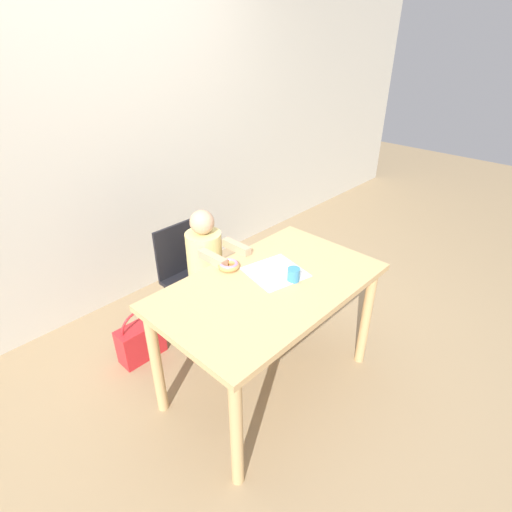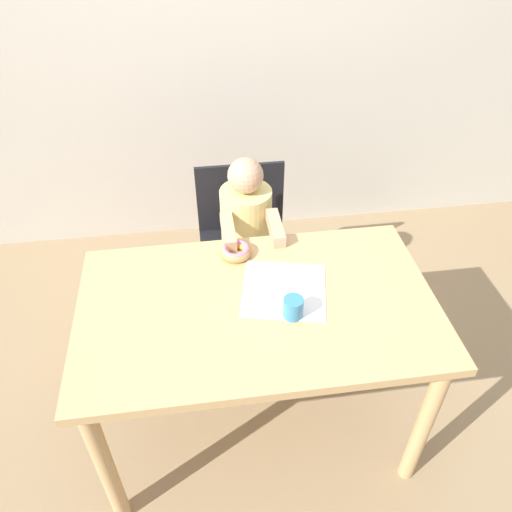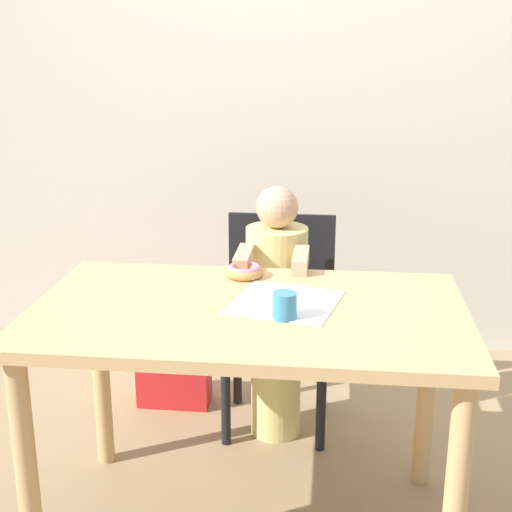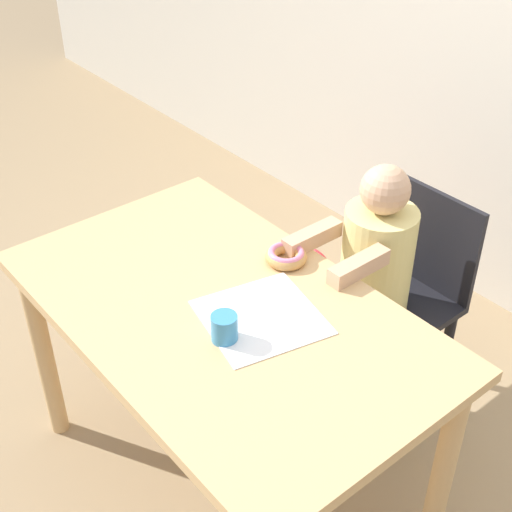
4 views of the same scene
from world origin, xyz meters
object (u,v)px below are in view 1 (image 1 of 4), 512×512
donut (229,265)px  cup (294,274)px  chair (197,278)px  child_figure (207,279)px  handbag (141,340)px

donut → cup: (0.15, -0.34, 0.02)m
chair → donut: size_ratio=6.74×
child_figure → donut: child_figure is taller
donut → handbag: size_ratio=0.33×
child_figure → cup: (0.08, -0.65, 0.28)m
handbag → chair: bearing=-9.5°
donut → cup: 0.38m
chair → handbag: (-0.44, 0.07, -0.31)m
child_figure → handbag: bearing=157.6°
cup → chair: bearing=95.7°
donut → cup: cup is taller
donut → cup: size_ratio=1.63×
handbag → cup: 1.17m
donut → cup: bearing=-65.7°
child_figure → donut: size_ratio=8.03×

